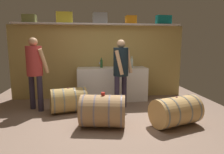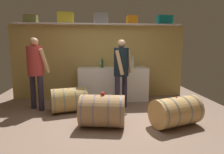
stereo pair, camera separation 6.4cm
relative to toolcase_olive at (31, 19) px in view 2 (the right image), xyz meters
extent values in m
cube|color=#866C5A|center=(1.81, -1.52, -2.20)|extent=(6.08, 7.64, 0.02)
cube|color=tan|center=(1.81, 0.15, -1.16)|extent=(4.88, 0.10, 2.05)
cube|color=silver|center=(1.81, 0.00, -0.12)|extent=(4.49, 0.40, 0.03)
cube|color=olive|center=(0.00, 0.00, 0.00)|extent=(0.33, 0.24, 0.21)
cube|color=yellow|center=(0.90, 0.00, 0.04)|extent=(0.43, 0.27, 0.29)
cube|color=gray|center=(1.84, 0.00, 0.04)|extent=(0.38, 0.32, 0.28)
cube|color=orange|center=(2.70, 0.00, 0.01)|extent=(0.28, 0.23, 0.23)
cube|color=#117B7B|center=(3.64, 0.00, 0.02)|extent=(0.43, 0.22, 0.25)
cube|color=silver|center=(2.15, -0.22, -1.74)|extent=(1.87, 0.62, 0.90)
cylinder|color=#29582D|center=(1.86, -0.18, -1.19)|extent=(0.07, 0.07, 0.18)
sphere|color=#29582D|center=(1.86, -0.18, -1.09)|extent=(0.06, 0.06, 0.06)
cylinder|color=#29582D|center=(1.86, -0.18, -1.05)|extent=(0.03, 0.03, 0.07)
cylinder|color=#AFC3B5|center=(2.67, -0.35, -1.18)|extent=(0.07, 0.07, 0.21)
sphere|color=#AFC3B5|center=(2.67, -0.35, -1.06)|extent=(0.07, 0.07, 0.07)
cylinder|color=#AFC3B5|center=(2.67, -0.35, -1.01)|extent=(0.03, 0.03, 0.08)
cylinder|color=white|center=(1.84, 0.00, -1.28)|extent=(0.06, 0.06, 0.00)
cylinder|color=white|center=(1.84, 0.00, -1.25)|extent=(0.01, 0.01, 0.07)
sphere|color=white|center=(1.84, 0.00, -1.18)|extent=(0.08, 0.08, 0.08)
sphere|color=maroon|center=(1.84, 0.00, -1.20)|extent=(0.05, 0.05, 0.05)
cylinder|color=#AB8053|center=(1.75, -2.04, -1.89)|extent=(0.92, 0.73, 0.60)
cylinder|color=slate|center=(1.41, -1.98, -1.89)|extent=(0.14, 0.60, 0.61)
cylinder|color=slate|center=(1.62, -2.02, -1.89)|extent=(0.14, 0.60, 0.61)
cylinder|color=slate|center=(1.88, -2.07, -1.89)|extent=(0.14, 0.60, 0.61)
cylinder|color=slate|center=(2.09, -2.11, -1.89)|extent=(0.14, 0.60, 0.61)
cylinder|color=#8F4E50|center=(1.75, -2.04, -1.58)|extent=(0.04, 0.04, 0.01)
cylinder|color=tan|center=(3.13, -2.16, -1.91)|extent=(1.03, 0.80, 0.54)
cylinder|color=slate|center=(2.77, -2.28, -1.91)|extent=(0.20, 0.54, 0.56)
cylinder|color=slate|center=(2.99, -2.21, -1.91)|extent=(0.20, 0.54, 0.56)
cylinder|color=slate|center=(3.27, -2.11, -1.91)|extent=(0.20, 0.54, 0.56)
cylinder|color=slate|center=(3.49, -2.04, -1.91)|extent=(0.20, 0.54, 0.56)
cylinder|color=#8F404F|center=(3.13, -2.16, -1.64)|extent=(0.04, 0.04, 0.01)
cylinder|color=tan|center=(1.04, -1.13, -1.91)|extent=(0.89, 0.72, 0.55)
cylinder|color=slate|center=(0.72, -1.21, -1.91)|extent=(0.16, 0.55, 0.56)
cylinder|color=slate|center=(0.92, -1.16, -1.91)|extent=(0.16, 0.55, 0.56)
cylinder|color=slate|center=(1.16, -1.10, -1.91)|extent=(0.16, 0.55, 0.56)
cylinder|color=slate|center=(1.36, -1.05, -1.91)|extent=(0.16, 0.55, 0.56)
cylinder|color=#844152|center=(1.04, -1.13, -1.63)|extent=(0.04, 0.04, 0.01)
cylinder|color=red|center=(1.76, -2.04, -1.56)|extent=(0.07, 0.07, 0.05)
cylinder|color=#2E2737|center=(0.39, -0.97, -1.78)|extent=(0.12, 0.12, 0.82)
cylinder|color=#2E2737|center=(0.16, -0.77, -1.78)|extent=(0.12, 0.12, 0.82)
cylinder|color=#B13634|center=(0.27, -0.87, -1.03)|extent=(0.36, 0.36, 0.68)
sphere|color=tan|center=(0.27, -0.87, -0.60)|extent=(0.20, 0.20, 0.20)
cylinder|color=tan|center=(0.50, -0.93, -1.03)|extent=(0.24, 0.25, 0.57)
cylinder|color=tan|center=(0.19, -0.66, -1.03)|extent=(0.18, 0.19, 0.58)
cylinder|color=#2D263D|center=(2.15, -1.11, -1.79)|extent=(0.12, 0.12, 0.80)
cylinder|color=#2D263D|center=(2.36, -0.90, -1.79)|extent=(0.12, 0.12, 0.80)
cylinder|color=#15232D|center=(2.26, -1.00, -1.06)|extent=(0.35, 0.35, 0.66)
sphere|color=tan|center=(2.26, -1.00, -0.65)|extent=(0.19, 0.19, 0.19)
cylinder|color=tan|center=(2.19, -1.21, -1.06)|extent=(0.23, 0.23, 0.56)
cylinder|color=tan|center=(2.47, -0.93, -1.06)|extent=(0.19, 0.19, 0.56)
camera|label=1|loc=(1.48, -5.68, -0.65)|focal=32.56mm
camera|label=2|loc=(1.54, -5.69, -0.65)|focal=32.56mm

